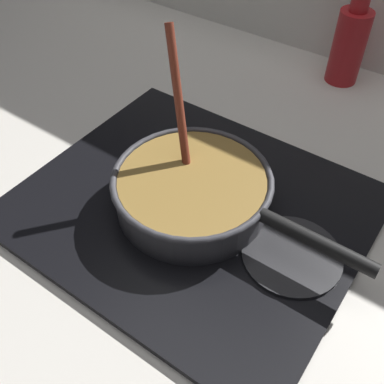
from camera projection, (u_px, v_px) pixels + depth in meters
ground at (138, 289)px, 0.69m from camera, size 2.40×1.60×0.04m
hob_plate at (192, 207)px, 0.77m from camera, size 0.56×0.48×0.01m
burner_ring at (192, 203)px, 0.77m from camera, size 0.19×0.19×0.01m
spare_burner at (292, 255)px, 0.69m from camera, size 0.15×0.15×0.01m
cooking_pan at (193, 190)px, 0.74m from camera, size 0.44×0.26×0.27m
sauce_bottle at (350, 43)px, 1.00m from camera, size 0.07×0.07×0.22m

